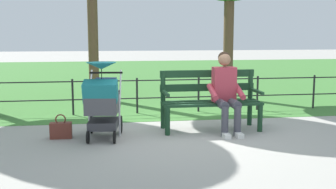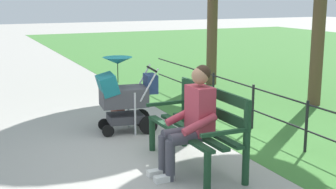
{
  "view_description": "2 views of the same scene",
  "coord_description": "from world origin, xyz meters",
  "views": [
    {
      "loc": [
        1.21,
        6.39,
        1.57
      ],
      "look_at": [
        0.26,
        0.1,
        0.62
      ],
      "focal_mm": 44.24,
      "sensor_mm": 36.0,
      "label": 1
    },
    {
      "loc": [
        -5.28,
        2.48,
        2.05
      ],
      "look_at": [
        0.33,
        -0.05,
        0.74
      ],
      "focal_mm": 50.19,
      "sensor_mm": 36.0,
      "label": 2
    }
  ],
  "objects": [
    {
      "name": "stroller",
      "position": [
        1.26,
        0.27,
        0.59
      ],
      "size": [
        0.6,
        0.94,
        1.15
      ],
      "color": "black",
      "rests_on": "ground"
    },
    {
      "name": "handbag",
      "position": [
        1.9,
        0.16,
        0.13
      ],
      "size": [
        0.32,
        0.14,
        0.37
      ],
      "color": "brown",
      "rests_on": "ground"
    },
    {
      "name": "grass_lawn",
      "position": [
        0.0,
        -8.8,
        0.0
      ],
      "size": [
        40.0,
        16.0,
        0.01
      ],
      "primitive_type": "cube",
      "color": "#3D7533",
      "rests_on": "ground"
    },
    {
      "name": "park_fence",
      "position": [
        -0.5,
        -1.62,
        0.42
      ],
      "size": [
        8.65,
        0.04,
        0.7
      ],
      "color": "black",
      "rests_on": "ground"
    },
    {
      "name": "park_bench",
      "position": [
        -0.46,
        -0.12,
        0.53
      ],
      "size": [
        1.6,
        0.61,
        0.96
      ],
      "color": "#193D23",
      "rests_on": "ground"
    },
    {
      "name": "person_on_bench",
      "position": [
        -0.66,
        0.11,
        0.68
      ],
      "size": [
        0.53,
        0.74,
        1.28
      ],
      "color": "#42424C",
      "rests_on": "ground"
    },
    {
      "name": "ground_plane",
      "position": [
        0.0,
        0.0,
        0.0
      ],
      "size": [
        60.0,
        60.0,
        0.0
      ],
      "primitive_type": "plane",
      "color": "#9E9B93"
    }
  ]
}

